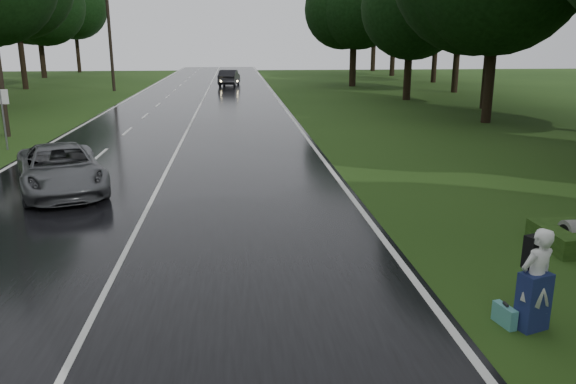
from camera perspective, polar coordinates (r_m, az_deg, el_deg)
name	(u,v)px	position (r m, az deg, el deg)	size (l,w,h in m)	color
ground	(93,318)	(10.13, -19.23, -12.05)	(160.00, 160.00, 0.00)	#244113
road	(187,131)	(29.20, -10.23, 6.16)	(12.00, 140.00, 0.04)	black
lane_center	(187,130)	(29.19, -10.23, 6.21)	(0.12, 140.00, 0.01)	silver
grey_car	(61,169)	(18.25, -22.14, 2.20)	(2.32, 5.04, 1.40)	#505255
far_car	(229,78)	(57.95, -6.01, 11.51)	(1.68, 4.81, 1.58)	black
hitchhiker	(535,283)	(9.78, 23.88, -8.43)	(0.72, 0.69, 1.71)	silver
suitcase	(504,315)	(9.96, 21.18, -11.64)	(0.14, 0.48, 0.34)	teal
utility_pole_mid	(8,137)	(30.31, -26.64, 5.08)	(1.80, 0.28, 9.94)	black
utility_pole_far	(114,91)	(54.39, -17.28, 9.80)	(1.80, 0.28, 10.49)	black
road_sign_b	(8,150)	(26.62, -26.65, 3.87)	(0.61, 0.10, 2.53)	white
tree_left_f	(26,89)	(59.34, -25.13, 9.46)	(11.10, 11.10, 17.34)	black
tree_right_d	(485,123)	(33.71, 19.47, 6.69)	(9.23, 9.23, 14.42)	black
tree_right_e	(406,100)	(45.12, 11.95, 9.18)	(7.63, 7.63, 11.92)	black
tree_right_f	(352,86)	(57.97, 6.55, 10.67)	(8.60, 8.60, 13.44)	black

